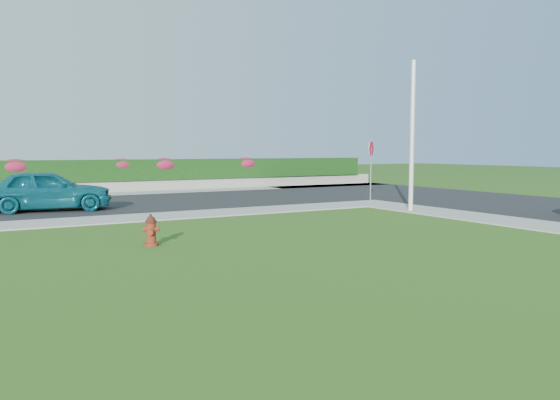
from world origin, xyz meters
TOP-DOWN VIEW (x-y plane):
  - ground at (0.00, 0.00)m, footprint 120.00×120.00m
  - street_far at (-5.00, 14.00)m, footprint 26.00×8.00m
  - sidewalk_far at (-6.00, 9.00)m, footprint 24.00×2.00m
  - curb_corner at (7.00, 9.00)m, footprint 2.00×2.00m
  - sidewalk_beyond at (-1.00, 19.00)m, footprint 34.00×2.00m
  - retaining_wall at (-1.00, 20.50)m, footprint 34.00×0.40m
  - hedge at (-1.00, 20.60)m, footprint 32.00×0.90m
  - fire_hydrant at (-3.75, 3.76)m, footprint 0.38×0.36m
  - sedan_teal at (-4.90, 12.43)m, footprint 4.55×2.35m
  - utility_pole at (6.43, 6.12)m, footprint 0.16×0.16m
  - stop_sign at (7.67, 9.89)m, footprint 0.60×0.41m
  - flower_clump_c at (-5.32, 20.50)m, footprint 1.46×0.94m
  - flower_clump_d at (-0.31, 20.50)m, footprint 1.29×0.83m
  - flower_clump_e at (1.97, 20.50)m, footprint 1.48×0.95m
  - flower_clump_f at (6.94, 20.50)m, footprint 1.42×0.91m

SIDE VIEW (x-z plane):
  - ground at x=0.00m, z-range 0.00..0.00m
  - street_far at x=-5.00m, z-range 0.00..0.04m
  - sidewalk_far at x=-6.00m, z-range 0.00..0.04m
  - curb_corner at x=7.00m, z-range 0.00..0.04m
  - sidewalk_beyond at x=-1.00m, z-range 0.00..0.04m
  - retaining_wall at x=-1.00m, z-range 0.00..0.60m
  - fire_hydrant at x=-3.75m, z-range -0.02..0.72m
  - sedan_teal at x=-4.90m, z-range 0.04..1.52m
  - hedge at x=-1.00m, z-range 0.60..1.70m
  - flower_clump_e at x=1.97m, z-range 1.04..1.78m
  - flower_clump_c at x=-5.32m, z-range 1.05..1.78m
  - flower_clump_f at x=6.94m, z-range 1.06..1.77m
  - flower_clump_d at x=-0.31m, z-range 1.12..1.77m
  - stop_sign at x=7.67m, z-range 0.64..3.26m
  - utility_pole at x=6.43m, z-range 0.00..5.34m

